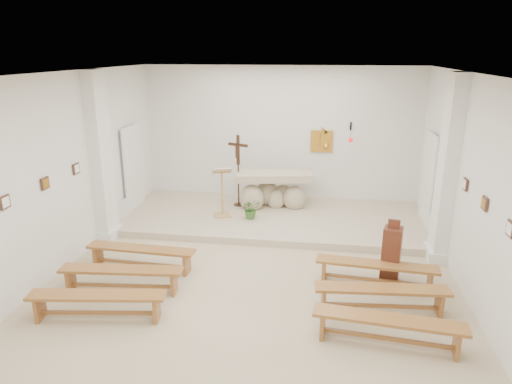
% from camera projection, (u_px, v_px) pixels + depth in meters
% --- Properties ---
extents(ground, '(7.00, 10.00, 0.00)m').
position_uv_depth(ground, '(248.00, 297.00, 7.45)').
color(ground, '#C5AE8E').
rests_on(ground, ground).
extents(wall_left, '(0.02, 10.00, 3.50)m').
position_uv_depth(wall_left, '(36.00, 185.00, 7.43)').
color(wall_left, silver).
rests_on(wall_left, ground).
extents(wall_right, '(0.02, 10.00, 3.50)m').
position_uv_depth(wall_right, '(491.00, 206.00, 6.42)').
color(wall_right, silver).
rests_on(wall_right, ground).
extents(wall_back, '(7.00, 0.02, 3.50)m').
position_uv_depth(wall_back, '(280.00, 136.00, 11.63)').
color(wall_back, silver).
rests_on(wall_back, ground).
extents(ceiling, '(7.00, 10.00, 0.02)m').
position_uv_depth(ceiling, '(246.00, 77.00, 6.41)').
color(ceiling, silver).
rests_on(ceiling, wall_back).
extents(sanctuary_platform, '(6.98, 3.00, 0.15)m').
position_uv_depth(sanctuary_platform, '(273.00, 218.00, 10.73)').
color(sanctuary_platform, '#C4B096').
rests_on(sanctuary_platform, ground).
extents(pilaster_left, '(0.26, 0.55, 3.50)m').
position_uv_depth(pilaster_left, '(101.00, 158.00, 9.30)').
color(pilaster_left, white).
rests_on(pilaster_left, ground).
extents(pilaster_right, '(0.26, 0.55, 3.50)m').
position_uv_depth(pilaster_right, '(447.00, 170.00, 8.32)').
color(pilaster_right, white).
rests_on(pilaster_right, ground).
extents(gold_wall_relief, '(0.55, 0.04, 0.55)m').
position_uv_depth(gold_wall_relief, '(322.00, 141.00, 11.48)').
color(gold_wall_relief, gold).
rests_on(gold_wall_relief, wall_back).
extents(sanctuary_lamp, '(0.11, 0.36, 0.44)m').
position_uv_depth(sanctuary_lamp, '(351.00, 138.00, 11.10)').
color(sanctuary_lamp, black).
rests_on(sanctuary_lamp, wall_back).
extents(station_frame_left_front, '(0.03, 0.20, 0.20)m').
position_uv_depth(station_frame_left_front, '(5.00, 202.00, 6.68)').
color(station_frame_left_front, '#44291E').
rests_on(station_frame_left_front, wall_left).
extents(station_frame_left_mid, '(0.03, 0.20, 0.20)m').
position_uv_depth(station_frame_left_mid, '(45.00, 183.00, 7.62)').
color(station_frame_left_mid, '#44291E').
rests_on(station_frame_left_mid, wall_left).
extents(station_frame_left_rear, '(0.03, 0.20, 0.20)m').
position_uv_depth(station_frame_left_rear, '(76.00, 169.00, 8.57)').
color(station_frame_left_rear, '#44291E').
rests_on(station_frame_left_rear, wall_left).
extents(station_frame_right_front, '(0.03, 0.20, 0.20)m').
position_uv_depth(station_frame_right_front, '(510.00, 229.00, 5.68)').
color(station_frame_right_front, '#44291E').
rests_on(station_frame_right_front, wall_right).
extents(station_frame_right_mid, '(0.03, 0.20, 0.20)m').
position_uv_depth(station_frame_right_mid, '(485.00, 203.00, 6.62)').
color(station_frame_right_mid, '#44291E').
rests_on(station_frame_right_mid, wall_right).
extents(station_frame_right_rear, '(0.03, 0.20, 0.20)m').
position_uv_depth(station_frame_right_rear, '(465.00, 184.00, 7.56)').
color(station_frame_right_rear, '#44291E').
rests_on(station_frame_right_rear, wall_right).
extents(radiator_left, '(0.10, 0.85, 0.52)m').
position_uv_depth(radiator_left, '(120.00, 214.00, 10.41)').
color(radiator_left, silver).
rests_on(radiator_left, ground).
extents(radiator_right, '(0.10, 0.85, 0.52)m').
position_uv_depth(radiator_right, '(433.00, 231.00, 9.42)').
color(radiator_right, silver).
rests_on(radiator_right, ground).
extents(altar, '(1.94, 1.03, 0.95)m').
position_uv_depth(altar, '(273.00, 192.00, 11.19)').
color(altar, '#C8B499').
rests_on(altar, sanctuary_platform).
extents(lectern, '(0.51, 0.47, 1.19)m').
position_uv_depth(lectern, '(222.00, 192.00, 10.46)').
color(lectern, tan).
rests_on(lectern, sanctuary_platform).
extents(crucifix_stand, '(0.51, 0.24, 1.77)m').
position_uv_depth(crucifix_stand, '(238.00, 165.00, 11.06)').
color(crucifix_stand, '#361D11').
rests_on(crucifix_stand, sanctuary_platform).
extents(potted_plant, '(0.55, 0.53, 0.47)m').
position_uv_depth(potted_plant, '(251.00, 209.00, 10.42)').
color(potted_plant, '#376327').
rests_on(potted_plant, sanctuary_platform).
extents(donation_pedestal, '(0.37, 0.37, 1.14)m').
position_uv_depth(donation_pedestal, '(391.00, 254.00, 7.81)').
color(donation_pedestal, '#592919').
rests_on(donation_pedestal, ground).
extents(bench_left_front, '(2.03, 0.42, 0.43)m').
position_uv_depth(bench_left_front, '(141.00, 253.00, 8.30)').
color(bench_left_front, brown).
rests_on(bench_left_front, ground).
extents(bench_right_front, '(2.04, 0.49, 0.43)m').
position_uv_depth(bench_right_front, '(376.00, 269.00, 7.69)').
color(bench_right_front, brown).
rests_on(bench_right_front, ground).
extents(bench_left_second, '(2.04, 0.51, 0.43)m').
position_uv_depth(bench_left_second, '(121.00, 274.00, 7.51)').
color(bench_left_second, brown).
rests_on(bench_left_second, ground).
extents(bench_right_second, '(2.04, 0.49, 0.43)m').
position_uv_depth(bench_right_second, '(382.00, 294.00, 6.91)').
color(bench_right_second, brown).
rests_on(bench_right_second, ground).
extents(bench_left_third, '(2.04, 0.60, 0.43)m').
position_uv_depth(bench_left_third, '(97.00, 300.00, 6.73)').
color(bench_left_third, brown).
rests_on(bench_left_third, ground).
extents(bench_right_third, '(2.04, 0.52, 0.43)m').
position_uv_depth(bench_right_third, '(388.00, 325.00, 6.12)').
color(bench_right_third, brown).
rests_on(bench_right_third, ground).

